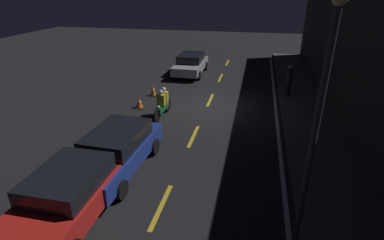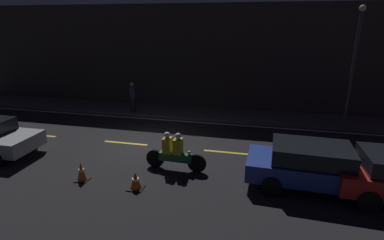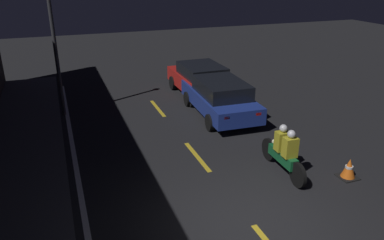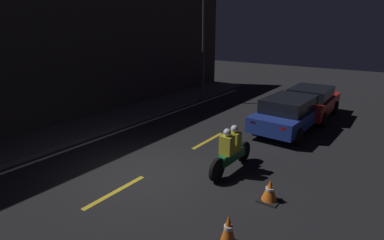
{
  "view_description": "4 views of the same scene",
  "coord_description": "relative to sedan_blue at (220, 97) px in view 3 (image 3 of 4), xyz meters",
  "views": [
    {
      "loc": [
        14.49,
        2.32,
        5.81
      ],
      "look_at": [
        3.85,
        0.01,
        0.91
      ],
      "focal_mm": 28.0,
      "sensor_mm": 36.0,
      "label": 1
    },
    {
      "loc": [
        4.53,
        -11.22,
        5.04
      ],
      "look_at": [
        1.87,
        0.54,
        1.1
      ],
      "focal_mm": 28.0,
      "sensor_mm": 36.0,
      "label": 2
    },
    {
      "loc": [
        -5.93,
        3.67,
        5.32
      ],
      "look_at": [
        3.48,
        0.18,
        1.23
      ],
      "focal_mm": 35.0,
      "sensor_mm": 36.0,
      "label": 3
    },
    {
      "loc": [
        -5.45,
        -5.61,
        4.11
      ],
      "look_at": [
        2.37,
        -0.06,
        1.11
      ],
      "focal_mm": 28.0,
      "sensor_mm": 36.0,
      "label": 4
    }
  ],
  "objects": [
    {
      "name": "ground_plane",
      "position": [
        -6.44,
        2.06,
        -0.75
      ],
      "size": [
        56.0,
        56.0,
        0.0
      ],
      "primitive_type": "plane",
      "color": "black"
    },
    {
      "name": "lane_dash_d",
      "position": [
        -2.94,
        2.06,
        -0.75
      ],
      "size": [
        2.0,
        0.14,
        0.01
      ],
      "color": "gold",
      "rests_on": "ground"
    },
    {
      "name": "lane_dash_e",
      "position": [
        1.56,
        2.06,
        -0.75
      ],
      "size": [
        2.0,
        0.14,
        0.01
      ],
      "color": "gold",
      "rests_on": "ground"
    },
    {
      "name": "sedan_blue",
      "position": [
        0.0,
        0.0,
        0.0
      ],
      "size": [
        4.4,
        2.06,
        1.42
      ],
      "rotation": [
        0.0,
        0.0,
        -0.05
      ],
      "color": "navy",
      "rests_on": "ground"
    },
    {
      "name": "taxi_red",
      "position": [
        2.51,
        -0.19,
        0.01
      ],
      "size": [
        4.06,
        1.95,
        1.44
      ],
      "rotation": [
        0.0,
        0.0,
        -0.0
      ],
      "color": "red",
      "rests_on": "ground"
    },
    {
      "name": "motorcycle",
      "position": [
        -4.68,
        0.18,
        -0.09
      ],
      "size": [
        2.24,
        0.39,
        1.41
      ],
      "rotation": [
        0.0,
        0.0,
        -0.04
      ],
      "color": "black",
      "rests_on": "ground"
    },
    {
      "name": "traffic_cone_mid",
      "position": [
        -5.51,
        -1.36,
        -0.48
      ],
      "size": [
        0.5,
        0.5,
        0.57
      ],
      "color": "black",
      "rests_on": "ground"
    },
    {
      "name": "street_lamp",
      "position": [
        2.18,
        5.67,
        2.48
      ],
      "size": [
        0.28,
        0.28,
        5.76
      ],
      "color": "#333338",
      "rests_on": "ground"
    }
  ]
}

